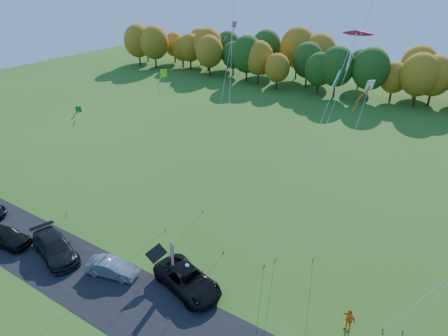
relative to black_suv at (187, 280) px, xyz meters
The scene contains 19 objects.
ground 1.55m from the black_suv, 148.09° to the left, with size 160.00×160.00×0.00m, color #2E5E18.
asphalt_strip 3.58m from the black_suv, 108.78° to the right, with size 90.00×6.00×0.01m, color black.
tree_line 55.72m from the black_suv, 91.15° to the left, with size 116.00×12.00×10.00m, color #1E4711, non-canonical shape.
black_suv is the anchor object (origin of this frame).
silver_sedan 6.20m from the black_suv, 161.10° to the right, with size 1.44×4.13×1.36m, color #AAABAF.
dark_truck_a 11.92m from the black_suv, 165.53° to the right, with size 2.37×5.84×1.69m, color black.
dark_truck_b 17.12m from the black_suv, 165.31° to the right, with size 1.94×4.83×1.65m, color black.
person_tailgate_a 0.58m from the black_suv, 121.85° to the left, with size 0.66×0.44×1.82m, color silver.
person_tailgate_b 2.66m from the black_suv, 152.86° to the left, with size 0.81×0.63×1.66m, color gray.
person_east 11.55m from the black_suv, 14.16° to the left, with size 1.01×0.42×1.72m, color orange.
feather_flag 2.05m from the black_suv, behind, with size 0.45×0.23×3.62m.
kite_delta_blue 16.89m from the black_suv, 103.50° to the left, with size 6.14×10.17×30.27m.
kite_parafoil_orange 20.64m from the black_suv, 63.65° to the left, with size 5.98×13.12×31.96m.
kite_delta_red 14.23m from the black_suv, 66.57° to the left, with size 3.08×11.36×18.38m.
kite_diamond_yellow 12.19m from the black_suv, 137.64° to the left, with size 3.84×5.42×13.80m.
kite_diamond_green 16.89m from the black_suv, 168.73° to the left, with size 1.09×4.26×10.39m.
kite_diamond_white 14.50m from the black_suv, 56.73° to the left, with size 1.71×5.92×14.40m.
kite_diamond_pink 16.44m from the black_suv, 114.50° to the left, with size 2.25×8.78×17.22m.
kite_diamond_blue_low 17.57m from the black_suv, 22.47° to the left, with size 5.98×5.88×8.20m.
Camera 1 is at (15.77, -18.22, 21.59)m, focal length 32.00 mm.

